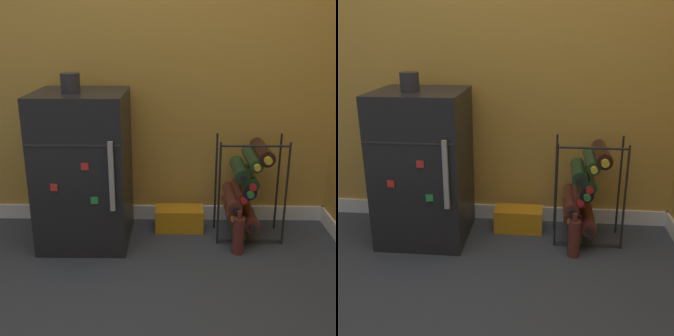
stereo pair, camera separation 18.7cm
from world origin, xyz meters
TOP-DOWN VIEW (x-y plane):
  - ground_plane at (0.00, 0.00)m, footprint 14.00×14.00m
  - wall_back at (0.00, 0.70)m, footprint 6.78×0.07m
  - mini_fridge at (-0.50, 0.41)m, footprint 0.47×0.48m
  - wine_rack at (0.36, 0.45)m, footprint 0.37×0.33m
  - soda_box at (0.01, 0.53)m, footprint 0.28×0.14m
  - fridge_top_cup at (-0.54, 0.37)m, footprint 0.10×0.10m
  - loose_bottle_floor at (0.31, 0.26)m, footprint 0.06×0.06m

SIDE VIEW (x-z plane):
  - ground_plane at x=0.00m, z-range 0.00..0.00m
  - soda_box at x=0.01m, z-range 0.00..0.13m
  - loose_bottle_floor at x=0.31m, z-range -0.02..0.22m
  - wine_rack at x=0.36m, z-range 0.00..0.58m
  - mini_fridge at x=-0.50m, z-range 0.00..0.82m
  - fridge_top_cup at x=-0.54m, z-range 0.82..0.92m
  - wall_back at x=0.00m, z-range -0.01..2.49m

